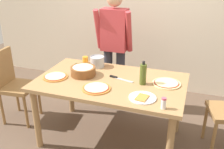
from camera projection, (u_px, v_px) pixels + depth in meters
name	position (u px, v px, depth m)	size (l,w,h in m)	color
ground	(111.00, 138.00, 3.05)	(8.00, 8.00, 0.00)	brown
wall_back	(145.00, 8.00, 3.92)	(5.60, 0.10, 2.60)	beige
dining_table	(111.00, 88.00, 2.79)	(1.60, 0.96, 0.76)	#A37A4C
person_cook	(114.00, 44.00, 3.40)	(0.49, 0.25, 1.62)	#2D2D38
chair_wooden_left	(13.00, 82.00, 3.23)	(0.44, 0.44, 0.95)	olive
pizza_raw_on_board	(166.00, 83.00, 2.66)	(0.30, 0.30, 0.02)	beige
pizza_cooked_on_tray	(96.00, 88.00, 2.56)	(0.29, 0.29, 0.02)	#C67A33
pizza_second_cooked	(55.00, 77.00, 2.82)	(0.28, 0.28, 0.02)	#C67A33
plate_with_slice	(142.00, 98.00, 2.38)	(0.26, 0.26, 0.02)	white
popcorn_bowl	(83.00, 70.00, 2.86)	(0.28, 0.28, 0.11)	brown
olive_oil_bottle	(143.00, 74.00, 2.62)	(0.07, 0.07, 0.26)	#47561E
steel_pot	(97.00, 61.00, 3.10)	(0.17, 0.17, 0.13)	#B7B7BC
cup_orange	(85.00, 60.00, 3.22)	(0.07, 0.07, 0.09)	orange
salt_shaker	(164.00, 103.00, 2.19)	(0.04, 0.04, 0.11)	white
chef_knife	(118.00, 78.00, 2.79)	(0.29, 0.10, 0.02)	silver
avocado	(76.00, 66.00, 3.05)	(0.06, 0.06, 0.07)	#2D4219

